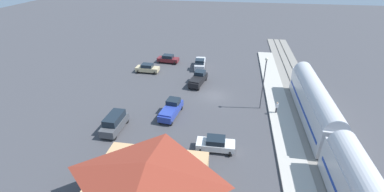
{
  "coord_description": "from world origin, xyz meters",
  "views": [
    {
      "loc": [
        -2.54,
        37.9,
        20.32
      ],
      "look_at": [
        3.24,
        2.47,
        1.0
      ],
      "focal_mm": 24.45,
      "sensor_mm": 36.0,
      "label": 1
    }
  ],
  "objects_px": {
    "pickup_black": "(198,79)",
    "sedan_maroon": "(168,59)",
    "suv_charcoal": "(115,122)",
    "sedan_tan": "(147,68)",
    "pedestrian_on_platform": "(277,107)",
    "sedan_white": "(216,144)",
    "pickup_blue": "(171,109)",
    "pickup_silver": "(200,63)",
    "station_building": "(148,183)",
    "light_pole_near_platform": "(264,78)"
  },
  "relations": [
    {
      "from": "pickup_black",
      "to": "sedan_maroon",
      "type": "distance_m",
      "value": 12.31
    },
    {
      "from": "suv_charcoal",
      "to": "sedan_tan",
      "type": "bearing_deg",
      "value": -84.78
    },
    {
      "from": "suv_charcoal",
      "to": "pickup_black",
      "type": "height_order",
      "value": "suv_charcoal"
    },
    {
      "from": "pedestrian_on_platform",
      "to": "sedan_white",
      "type": "height_order",
      "value": "pedestrian_on_platform"
    },
    {
      "from": "pickup_black",
      "to": "pickup_blue",
      "type": "bearing_deg",
      "value": 77.89
    },
    {
      "from": "pickup_silver",
      "to": "pedestrian_on_platform",
      "type": "bearing_deg",
      "value": 129.81
    },
    {
      "from": "sedan_white",
      "to": "pedestrian_on_platform",
      "type": "bearing_deg",
      "value": -130.6
    },
    {
      "from": "pickup_black",
      "to": "pickup_silver",
      "type": "distance_m",
      "value": 7.67
    },
    {
      "from": "station_building",
      "to": "pedestrian_on_platform",
      "type": "bearing_deg",
      "value": -126.84
    },
    {
      "from": "station_building",
      "to": "pickup_blue",
      "type": "bearing_deg",
      "value": -84.27
    },
    {
      "from": "pickup_silver",
      "to": "light_pole_near_platform",
      "type": "distance_m",
      "value": 18.68
    },
    {
      "from": "pickup_black",
      "to": "sedan_white",
      "type": "bearing_deg",
      "value": 104.5
    },
    {
      "from": "pedestrian_on_platform",
      "to": "sedan_tan",
      "type": "height_order",
      "value": "pedestrian_on_platform"
    },
    {
      "from": "station_building",
      "to": "suv_charcoal",
      "type": "bearing_deg",
      "value": -52.58
    },
    {
      "from": "light_pole_near_platform",
      "to": "suv_charcoal",
      "type": "bearing_deg",
      "value": 24.49
    },
    {
      "from": "suv_charcoal",
      "to": "sedan_white",
      "type": "height_order",
      "value": "suv_charcoal"
    },
    {
      "from": "station_building",
      "to": "light_pole_near_platform",
      "type": "height_order",
      "value": "light_pole_near_platform"
    },
    {
      "from": "pedestrian_on_platform",
      "to": "pickup_blue",
      "type": "relative_size",
      "value": 0.3
    },
    {
      "from": "sedan_white",
      "to": "pickup_black",
      "type": "bearing_deg",
      "value": -75.5
    },
    {
      "from": "pickup_silver",
      "to": "sedan_maroon",
      "type": "height_order",
      "value": "pickup_silver"
    },
    {
      "from": "pedestrian_on_platform",
      "to": "sedan_tan",
      "type": "xyz_separation_m",
      "value": [
        23.1,
        -11.92,
        -0.4
      ]
    },
    {
      "from": "pedestrian_on_platform",
      "to": "sedan_maroon",
      "type": "distance_m",
      "value": 27.0
    },
    {
      "from": "sedan_tan",
      "to": "sedan_white",
      "type": "bearing_deg",
      "value": 125.46
    },
    {
      "from": "sedan_tan",
      "to": "light_pole_near_platform",
      "type": "xyz_separation_m",
      "value": [
        -20.96,
        10.53,
        4.16
      ]
    },
    {
      "from": "sedan_white",
      "to": "sedan_maroon",
      "type": "distance_m",
      "value": 29.73
    },
    {
      "from": "station_building",
      "to": "pickup_blue",
      "type": "distance_m",
      "value": 15.27
    },
    {
      "from": "pickup_blue",
      "to": "pickup_black",
      "type": "relative_size",
      "value": 0.99
    },
    {
      "from": "pickup_blue",
      "to": "sedan_maroon",
      "type": "height_order",
      "value": "pickup_blue"
    },
    {
      "from": "sedan_tan",
      "to": "suv_charcoal",
      "type": "height_order",
      "value": "suv_charcoal"
    },
    {
      "from": "pickup_black",
      "to": "sedan_white",
      "type": "xyz_separation_m",
      "value": [
        -4.54,
        17.55,
        -0.15
      ]
    },
    {
      "from": "station_building",
      "to": "pickup_black",
      "type": "xyz_separation_m",
      "value": [
        -0.83,
        -26.05,
        -1.54
      ]
    },
    {
      "from": "sedan_white",
      "to": "light_pole_near_platform",
      "type": "height_order",
      "value": "light_pole_near_platform"
    },
    {
      "from": "sedan_tan",
      "to": "suv_charcoal",
      "type": "bearing_deg",
      "value": 95.22
    },
    {
      "from": "light_pole_near_platform",
      "to": "sedan_tan",
      "type": "bearing_deg",
      "value": -26.69
    },
    {
      "from": "pickup_blue",
      "to": "station_building",
      "type": "bearing_deg",
      "value": 95.73
    },
    {
      "from": "sedan_maroon",
      "to": "light_pole_near_platform",
      "type": "bearing_deg",
      "value": 138.14
    },
    {
      "from": "pickup_blue",
      "to": "pickup_silver",
      "type": "relative_size",
      "value": 1.02
    },
    {
      "from": "station_building",
      "to": "suv_charcoal",
      "type": "distance_m",
      "value": 13.23
    },
    {
      "from": "pedestrian_on_platform",
      "to": "station_building",
      "type": "bearing_deg",
      "value": 53.16
    },
    {
      "from": "pedestrian_on_platform",
      "to": "pickup_black",
      "type": "distance_m",
      "value": 14.99
    },
    {
      "from": "station_building",
      "to": "sedan_white",
      "type": "bearing_deg",
      "value": -122.25
    },
    {
      "from": "pedestrian_on_platform",
      "to": "sedan_maroon",
      "type": "height_order",
      "value": "pedestrian_on_platform"
    },
    {
      "from": "station_building",
      "to": "suv_charcoal",
      "type": "xyz_separation_m",
      "value": [
        8.0,
        -10.45,
        -1.41
      ]
    },
    {
      "from": "station_building",
      "to": "sedan_tan",
      "type": "relative_size",
      "value": 2.38
    },
    {
      "from": "sedan_tan",
      "to": "light_pole_near_platform",
      "type": "relative_size",
      "value": 0.56
    },
    {
      "from": "sedan_white",
      "to": "sedan_maroon",
      "type": "xyz_separation_m",
      "value": [
        12.39,
        -27.02,
        0.0
      ]
    },
    {
      "from": "suv_charcoal",
      "to": "light_pole_near_platform",
      "type": "xyz_separation_m",
      "value": [
        -19.2,
        -8.74,
        3.89
      ]
    },
    {
      "from": "light_pole_near_platform",
      "to": "pickup_blue",
      "type": "bearing_deg",
      "value": 17.8
    },
    {
      "from": "station_building",
      "to": "pickup_silver",
      "type": "height_order",
      "value": "station_building"
    },
    {
      "from": "pickup_silver",
      "to": "light_pole_near_platform",
      "type": "relative_size",
      "value": 0.68
    }
  ]
}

